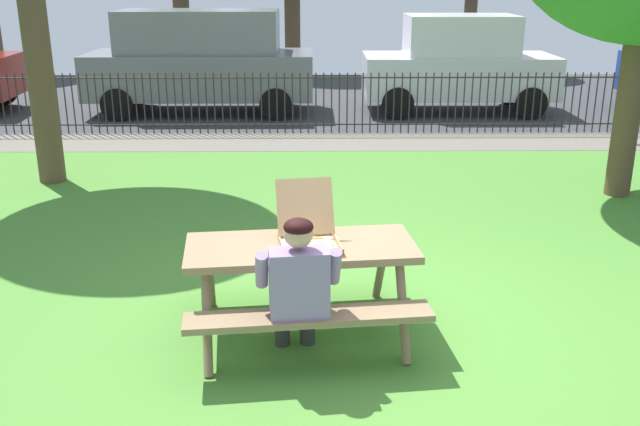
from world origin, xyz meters
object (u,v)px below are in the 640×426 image
(pizza_box_open, at_px, (308,234))
(parked_car_center, at_px, (459,63))
(adult_at_table, at_px, (298,284))
(picnic_table_foreground, at_px, (301,265))
(parked_car_left, at_px, (201,59))

(pizza_box_open, distance_m, parked_car_center, 10.22)
(pizza_box_open, relative_size, adult_at_table, 0.52)
(adult_at_table, bearing_deg, parked_car_center, 72.85)
(picnic_table_foreground, distance_m, pizza_box_open, 0.27)
(adult_at_table, bearing_deg, pizza_box_open, 81.56)
(pizza_box_open, height_order, adult_at_table, pizza_box_open)
(parked_car_left, bearing_deg, parked_car_center, -0.00)
(pizza_box_open, bearing_deg, adult_at_table, -98.44)
(parked_car_left, bearing_deg, adult_at_table, -78.06)
(parked_car_center, bearing_deg, parked_car_left, 180.00)
(pizza_box_open, xyz_separation_m, parked_car_center, (3.09, 9.74, 0.15))
(adult_at_table, distance_m, parked_car_center, 10.73)
(adult_at_table, height_order, parked_car_center, parked_car_center)
(picnic_table_foreground, bearing_deg, parked_car_center, 72.09)
(picnic_table_foreground, distance_m, parked_car_center, 10.24)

